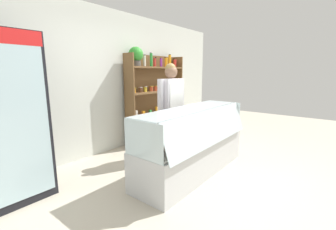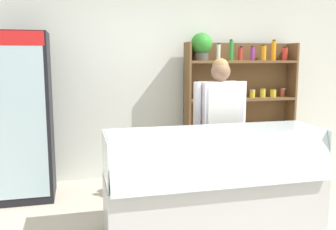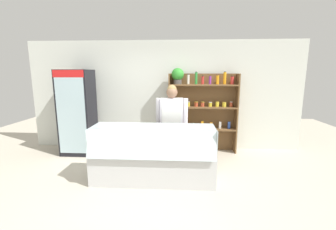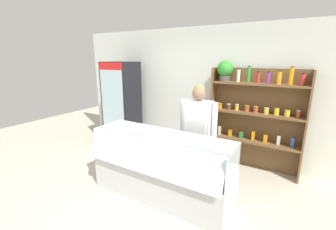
{
  "view_description": "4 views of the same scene",
  "coord_description": "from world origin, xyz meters",
  "px_view_note": "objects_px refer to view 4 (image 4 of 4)",
  "views": [
    {
      "loc": [
        -2.85,
        -1.63,
        1.54
      ],
      "look_at": [
        -0.15,
        0.51,
        0.88
      ],
      "focal_mm": 24.0,
      "sensor_mm": 36.0,
      "label": 1
    },
    {
      "loc": [
        -1.34,
        -3.23,
        1.7
      ],
      "look_at": [
        -0.37,
        0.69,
        1.08
      ],
      "focal_mm": 40.0,
      "sensor_mm": 36.0,
      "label": 2
    },
    {
      "loc": [
        0.46,
        -3.64,
        1.92
      ],
      "look_at": [
        0.18,
        0.86,
        1.07
      ],
      "focal_mm": 24.0,
      "sensor_mm": 36.0,
      "label": 3
    },
    {
      "loc": [
        1.66,
        -2.46,
        2.09
      ],
      "look_at": [
        -0.33,
        0.81,
        1.1
      ],
      "focal_mm": 24.0,
      "sensor_mm": 36.0,
      "label": 4
    }
  ],
  "objects_px": {
    "deli_display_case": "(161,177)",
    "shop_clerk": "(198,126)",
    "shelving_unit": "(251,109)",
    "drinks_fridge": "(122,105)"
  },
  "relations": [
    {
      "from": "deli_display_case",
      "to": "shop_clerk",
      "type": "xyz_separation_m",
      "value": [
        0.3,
        0.65,
        0.69
      ]
    },
    {
      "from": "deli_display_case",
      "to": "shop_clerk",
      "type": "relative_size",
      "value": 1.28
    },
    {
      "from": "shelving_unit",
      "to": "shop_clerk",
      "type": "relative_size",
      "value": 1.2
    },
    {
      "from": "shelving_unit",
      "to": "drinks_fridge",
      "type": "bearing_deg",
      "value": -173.42
    },
    {
      "from": "shelving_unit",
      "to": "deli_display_case",
      "type": "height_order",
      "value": "shelving_unit"
    },
    {
      "from": "drinks_fridge",
      "to": "shop_clerk",
      "type": "height_order",
      "value": "drinks_fridge"
    },
    {
      "from": "deli_display_case",
      "to": "shelving_unit",
      "type": "bearing_deg",
      "value": 60.97
    },
    {
      "from": "shelving_unit",
      "to": "shop_clerk",
      "type": "bearing_deg",
      "value": -121.39
    },
    {
      "from": "shelving_unit",
      "to": "shop_clerk",
      "type": "distance_m",
      "value": 1.19
    },
    {
      "from": "deli_display_case",
      "to": "shop_clerk",
      "type": "bearing_deg",
      "value": 64.86
    }
  ]
}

